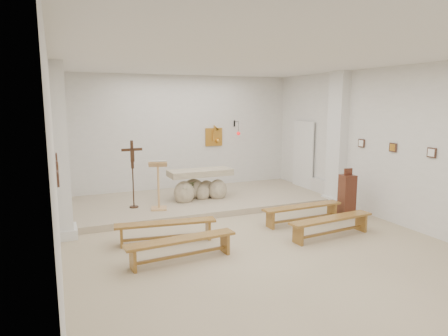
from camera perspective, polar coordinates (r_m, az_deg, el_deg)
name	(u,v)px	position (r m, az deg, el deg)	size (l,w,h in m)	color
ground	(258,245)	(7.84, 4.94, -10.97)	(7.00, 10.00, 0.00)	#C2AD8C
wall_left	(56,167)	(6.54, -22.92, 0.09)	(0.02, 10.00, 3.50)	white
wall_right	(401,147)	(9.56, 23.94, 2.76)	(0.02, 10.00, 3.50)	white
wall_back	(181,135)	(12.02, -6.19, 4.74)	(7.00, 0.02, 3.50)	white
ceiling	(261,58)	(7.38, 5.34, 15.33)	(7.00, 10.00, 0.02)	silver
sanctuary_platform	(198,201)	(10.89, -3.74, -4.67)	(6.98, 3.00, 0.15)	tan
pilaster_left	(61,152)	(8.53, -22.21, 2.16)	(0.26, 0.55, 3.50)	white
pilaster_right	(337,139)	(10.93, 15.86, 3.97)	(0.26, 0.55, 3.50)	white
gold_wall_relief	(214,137)	(12.34, -1.46, 4.45)	(0.55, 0.04, 0.55)	gold
sanctuary_lamp	(238,132)	(12.37, 2.00, 5.20)	(0.11, 0.36, 0.44)	black
station_frame_left_front	(58,178)	(5.76, -22.64, -1.39)	(0.03, 0.20, 0.20)	#43281D
station_frame_left_mid	(57,167)	(6.75, -22.75, 0.10)	(0.03, 0.20, 0.20)	#43281D
station_frame_left_rear	(56,159)	(7.74, -22.82, 1.21)	(0.03, 0.20, 0.20)	#43281D
station_frame_right_front	(432,153)	(9.02, 27.54, 1.96)	(0.03, 0.20, 0.20)	#43281D
station_frame_right_mid	(393,147)	(9.68, 22.99, 2.72)	(0.03, 0.20, 0.20)	#43281D
station_frame_right_rear	(361,143)	(10.40, 19.04, 3.37)	(0.03, 0.20, 0.20)	#43281D
radiator_left	(62,215)	(9.50, -22.10, -6.27)	(0.10, 0.85, 0.52)	silver
radiator_right	(321,189)	(11.74, 13.62, -2.90)	(0.10, 0.85, 0.52)	silver
altar	(200,186)	(10.71, -3.51, -2.65)	(1.70, 0.79, 0.87)	beige
lectern	(158,185)	(9.71, -9.36, -2.41)	(0.51, 0.46, 1.22)	tan
crucifix_stand	(133,169)	(9.94, -12.93, -0.16)	(0.50, 0.22, 1.66)	#372111
potted_plant	(186,191)	(10.46, -5.43, -3.36)	(0.48, 0.41, 0.53)	#325622
donation_pedestal	(347,196)	(9.96, 17.15, -3.79)	(0.34, 0.34, 1.18)	#522817
bench_left_front	(166,227)	(7.96, -8.31, -8.32)	(1.99, 0.58, 0.41)	olive
bench_right_front	(302,210)	(9.24, 11.14, -5.89)	(1.97, 0.38, 0.41)	olive
bench_left_second	(181,244)	(7.03, -6.11, -10.74)	(1.98, 0.46, 0.41)	olive
bench_right_second	(331,222)	(8.45, 15.09, -7.52)	(1.98, 0.49, 0.41)	olive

